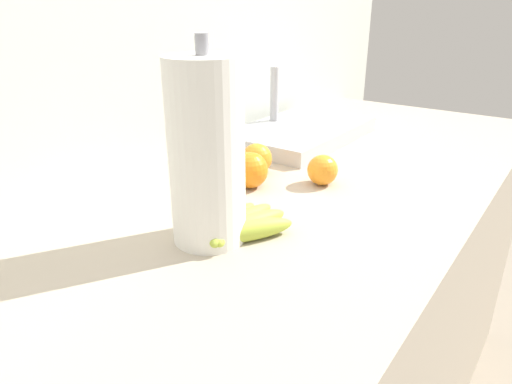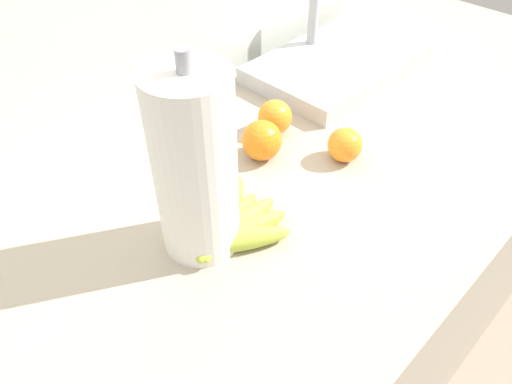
{
  "view_description": "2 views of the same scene",
  "coord_description": "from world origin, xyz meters",
  "px_view_note": "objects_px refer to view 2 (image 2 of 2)",
  "views": [
    {
      "loc": [
        -0.78,
        -0.46,
        1.22
      ],
      "look_at": [
        -0.15,
        -0.0,
        0.89
      ],
      "focal_mm": 32.19,
      "sensor_mm": 36.0,
      "label": 1
    },
    {
      "loc": [
        -0.6,
        -0.43,
        1.43
      ],
      "look_at": [
        -0.18,
        -0.02,
        0.9
      ],
      "focal_mm": 34.31,
      "sensor_mm": 36.0,
      "label": 2
    }
  ],
  "objects_px": {
    "orange_center": "(345,145)",
    "orange_back_left": "(275,117)",
    "banana_bunch": "(227,225)",
    "sink_basin": "(340,62)",
    "paper_towel_roll": "(195,168)",
    "orange_front": "(262,140)"
  },
  "relations": [
    {
      "from": "orange_center",
      "to": "sink_basin",
      "type": "xyz_separation_m",
      "value": [
        0.27,
        0.22,
        -0.01
      ]
    },
    {
      "from": "orange_center",
      "to": "banana_bunch",
      "type": "bearing_deg",
      "value": 176.99
    },
    {
      "from": "orange_center",
      "to": "sink_basin",
      "type": "relative_size",
      "value": 0.15
    },
    {
      "from": "orange_center",
      "to": "orange_back_left",
      "type": "xyz_separation_m",
      "value": [
        -0.02,
        0.15,
        0.0
      ]
    },
    {
      "from": "paper_towel_roll",
      "to": "orange_center",
      "type": "bearing_deg",
      "value": -6.1
    },
    {
      "from": "orange_back_left",
      "to": "paper_towel_roll",
      "type": "distance_m",
      "value": 0.34
    },
    {
      "from": "banana_bunch",
      "to": "orange_center",
      "type": "bearing_deg",
      "value": -3.01
    },
    {
      "from": "orange_back_left",
      "to": "paper_towel_roll",
      "type": "height_order",
      "value": "paper_towel_roll"
    },
    {
      "from": "orange_center",
      "to": "paper_towel_roll",
      "type": "relative_size",
      "value": 0.2
    },
    {
      "from": "paper_towel_roll",
      "to": "sink_basin",
      "type": "bearing_deg",
      "value": 17.1
    },
    {
      "from": "orange_front",
      "to": "sink_basin",
      "type": "distance_m",
      "value": 0.39
    },
    {
      "from": "orange_front",
      "to": "paper_towel_roll",
      "type": "relative_size",
      "value": 0.24
    },
    {
      "from": "orange_back_left",
      "to": "sink_basin",
      "type": "distance_m",
      "value": 0.31
    },
    {
      "from": "orange_front",
      "to": "sink_basin",
      "type": "xyz_separation_m",
      "value": [
        0.38,
        0.1,
        -0.02
      ]
    },
    {
      "from": "banana_bunch",
      "to": "sink_basin",
      "type": "bearing_deg",
      "value": 19.94
    },
    {
      "from": "orange_front",
      "to": "paper_towel_roll",
      "type": "xyz_separation_m",
      "value": [
        -0.22,
        -0.08,
        0.11
      ]
    },
    {
      "from": "banana_bunch",
      "to": "sink_basin",
      "type": "relative_size",
      "value": 0.45
    },
    {
      "from": "paper_towel_roll",
      "to": "orange_front",
      "type": "bearing_deg",
      "value": 20.15
    },
    {
      "from": "orange_center",
      "to": "orange_back_left",
      "type": "bearing_deg",
      "value": 99.21
    },
    {
      "from": "banana_bunch",
      "to": "paper_towel_roll",
      "type": "xyz_separation_m",
      "value": [
        -0.04,
        0.02,
        0.13
      ]
    },
    {
      "from": "banana_bunch",
      "to": "orange_center",
      "type": "height_order",
      "value": "orange_center"
    },
    {
      "from": "orange_back_left",
      "to": "paper_towel_roll",
      "type": "relative_size",
      "value": 0.21
    }
  ]
}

